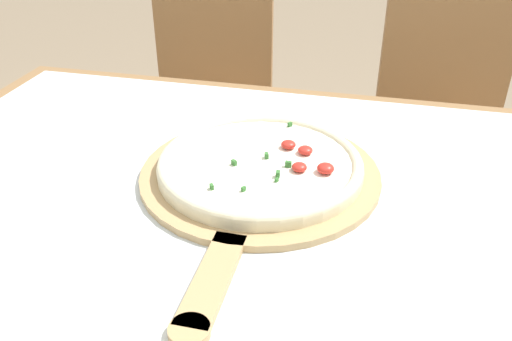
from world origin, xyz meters
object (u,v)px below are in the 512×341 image
pizza (261,164)px  chair_left (210,104)px  chair_right (441,127)px  pizza_peel (258,179)px

pizza → chair_left: chair_left is taller
chair_left → pizza: bearing=-71.2°
chair_right → chair_left: bearing=173.5°
pizza_peel → chair_right: 0.92m
pizza → chair_right: chair_right is taller
pizza_peel → chair_left: 0.91m
pizza → chair_right: size_ratio=0.38×
chair_left → chair_right: size_ratio=1.00×
chair_left → chair_right: 0.72m
pizza_peel → chair_right: size_ratio=0.65×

